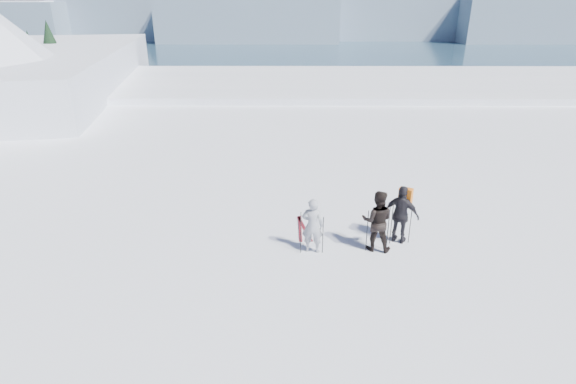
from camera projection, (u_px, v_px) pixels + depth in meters
name	position (u px, v px, depth m)	size (l,w,h in m)	color
lake_basin	(316.00, 158.00, 40.42)	(820.00, 820.00, 71.62)	white
far_mountain_range	(324.00, 14.00, 430.56)	(770.00, 110.00, 53.00)	slate
near_ridge	(10.00, 127.00, 38.75)	(31.37, 35.68, 25.62)	white
skier_grey	(312.00, 226.00, 12.64)	(0.60, 0.40, 1.66)	#9599A3
skier_dark	(377.00, 221.00, 12.73)	(0.89, 0.69, 1.83)	black
skier_pack	(401.00, 215.00, 13.13)	(1.05, 0.44, 1.79)	black
backpack	(408.00, 175.00, 12.87)	(0.38, 0.21, 0.54)	orange
ski_poles	(365.00, 229.00, 12.86)	(3.26, 0.62, 1.36)	black
skis_loose	(302.00, 228.00, 14.23)	(0.46, 1.70, 0.03)	black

